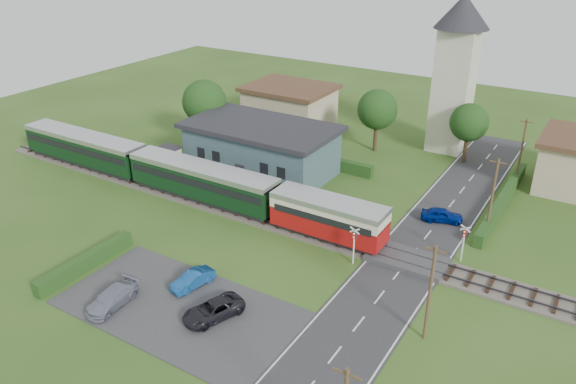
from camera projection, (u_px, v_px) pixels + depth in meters
The scene contains 30 objects.
ground at pixel (287, 240), 47.88m from camera, with size 120.00×120.00×0.00m, color #2D4C19.
railway_track at pixel (299, 229), 49.36m from camera, with size 76.00×3.20×0.49m.
road at pixel (397, 274), 43.15m from camera, with size 6.00×70.00×0.05m, color #28282B.
car_park at pixel (179, 308), 39.36m from camera, with size 17.00×9.00×0.08m, color #333335.
crossing_deck at pixel (407, 260), 44.60m from camera, with size 6.20×3.40×0.45m, color #333335.
platform at pixel (230, 188), 56.48m from camera, with size 30.00×3.00×0.45m, color gray.
equipment_hut at pixel (169, 159), 59.58m from camera, with size 2.30×2.30×2.55m.
station_building at pixel (261, 148), 59.85m from camera, with size 16.00×9.00×5.30m.
train at pixel (177, 174), 55.01m from camera, with size 43.20×2.90×3.40m.
church_tower at pixel (457, 63), 62.53m from camera, with size 6.00×6.00×17.60m.
house_west at pixel (290, 106), 72.90m from camera, with size 10.80×8.80×5.50m.
hedge_carpark at pixel (86, 262), 43.60m from camera, with size 0.80×9.00×1.20m, color #193814.
hedge_roadside at pixel (503, 201), 53.19m from camera, with size 0.80×18.00×1.20m, color #193814.
hedge_station at pixel (284, 152), 64.19m from camera, with size 22.00×0.80×1.30m, color #193814.
tree_a at pixel (204, 102), 65.69m from camera, with size 5.20×5.20×8.00m.
tree_b at pixel (377, 110), 64.27m from camera, with size 4.60×4.60×7.34m.
tree_c at pixel (469, 123), 61.25m from camera, with size 4.20×4.20×6.78m.
utility_pole_b at pixel (430, 292), 35.00m from camera, with size 1.40×0.22×7.00m.
utility_pole_c at pixel (492, 196), 47.27m from camera, with size 1.40×0.22×7.00m.
utility_pole_d at pixel (521, 151), 56.48m from camera, with size 1.40×0.22×7.00m.
crossing_signal_near at pixel (354, 240), 43.62m from camera, with size 0.84×0.28×3.28m.
crossing_signal_far at pixel (464, 238), 43.90m from camera, with size 0.84×0.28×3.28m.
streetlamp_west at pixel (223, 106), 72.25m from camera, with size 0.30×0.30×5.15m.
streetlamp_east at pixel (548, 145), 59.72m from camera, with size 0.30×0.30×5.15m.
car_on_road at pixel (442, 215), 50.44m from camera, with size 1.48×3.67×1.25m, color navy.
car_park_blue at pixel (193, 279), 41.40m from camera, with size 1.23×3.52×1.16m, color #15498A.
car_park_silver at pixel (112, 298), 39.29m from camera, with size 1.75×4.31×1.25m, color #898DA0.
car_park_dark at pixel (213, 310), 38.13m from camera, with size 2.00×4.34×1.21m, color black.
pedestrian_near at pixel (277, 193), 53.16m from camera, with size 0.61×0.40×1.67m, color gray.
pedestrian_far at pixel (180, 165), 58.98m from camera, with size 0.92×0.72×1.90m, color gray.
Camera 1 is at (21.71, -35.16, 24.53)m, focal length 35.00 mm.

